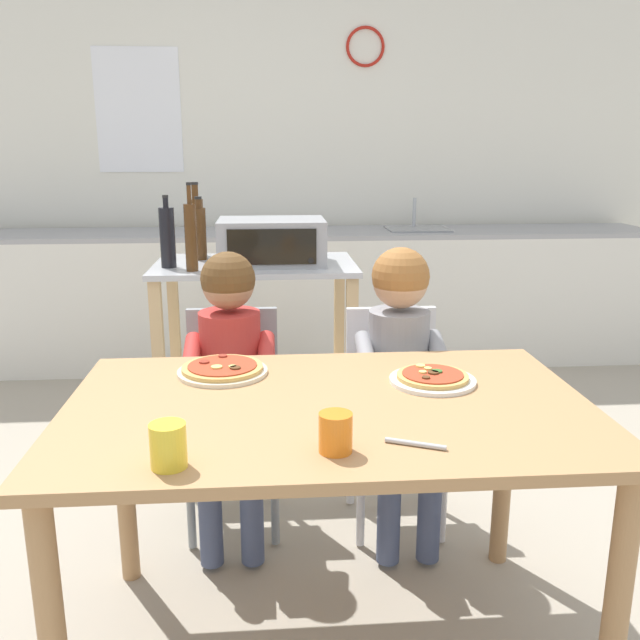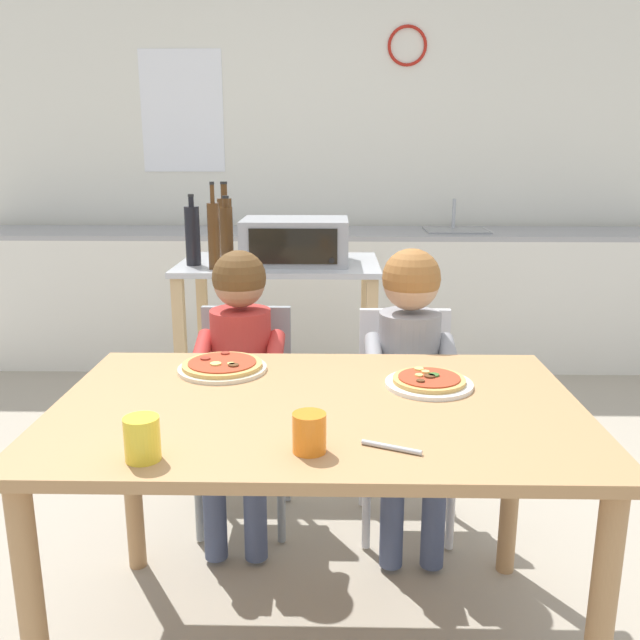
{
  "view_description": "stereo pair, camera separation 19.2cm",
  "coord_description": "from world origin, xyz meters",
  "px_view_note": "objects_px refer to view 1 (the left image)",
  "views": [
    {
      "loc": [
        -0.15,
        -1.66,
        1.41
      ],
      "look_at": [
        0.0,
        0.3,
        0.91
      ],
      "focal_mm": 37.86,
      "sensor_mm": 36.0,
      "label": 1
    },
    {
      "loc": [
        0.04,
        -1.67,
        1.41
      ],
      "look_at": [
        0.0,
        0.3,
        0.91
      ],
      "focal_mm": 37.86,
      "sensor_mm": 36.0,
      "label": 2
    }
  ],
  "objects_px": {
    "child_in_red_shirt": "(230,363)",
    "pizza_plate_white": "(432,378)",
    "pizza_plate_cream": "(222,370)",
    "kitchen_island_cart": "(257,326)",
    "bottle_clear_vinegar": "(191,236)",
    "dining_chair_right": "(394,401)",
    "dining_table": "(329,437)",
    "bottle_tall_green_wine": "(167,237)",
    "dining_chair_left": "(233,402)",
    "bottle_dark_olive_oil": "(196,225)",
    "toaster_oven": "(272,242)",
    "bottle_slim_sauce": "(200,232)",
    "drinking_cup_orange": "(336,433)",
    "drinking_cup_yellow": "(168,445)",
    "child_in_grey_shirt": "(401,356)",
    "serving_spoon": "(415,444)"
  },
  "relations": [
    {
      "from": "child_in_red_shirt",
      "to": "pizza_plate_white",
      "type": "distance_m",
      "value": 0.78
    },
    {
      "from": "pizza_plate_white",
      "to": "pizza_plate_cream",
      "type": "bearing_deg",
      "value": 168.39
    },
    {
      "from": "kitchen_island_cart",
      "to": "bottle_clear_vinegar",
      "type": "height_order",
      "value": "bottle_clear_vinegar"
    },
    {
      "from": "pizza_plate_cream",
      "to": "dining_chair_right",
      "type": "bearing_deg",
      "value": 36.2
    },
    {
      "from": "dining_table",
      "to": "child_in_red_shirt",
      "type": "xyz_separation_m",
      "value": [
        -0.29,
        0.62,
        0.02
      ]
    },
    {
      "from": "dining_table",
      "to": "pizza_plate_cream",
      "type": "relative_size",
      "value": 5.18
    },
    {
      "from": "kitchen_island_cart",
      "to": "pizza_plate_cream",
      "type": "xyz_separation_m",
      "value": [
        -0.08,
        -1.17,
        0.17
      ]
    },
    {
      "from": "dining_table",
      "to": "pizza_plate_white",
      "type": "distance_m",
      "value": 0.36
    },
    {
      "from": "bottle_tall_green_wine",
      "to": "child_in_red_shirt",
      "type": "relative_size",
      "value": 0.3
    },
    {
      "from": "dining_chair_left",
      "to": "dining_chair_right",
      "type": "distance_m",
      "value": 0.61
    },
    {
      "from": "bottle_tall_green_wine",
      "to": "pizza_plate_cream",
      "type": "height_order",
      "value": "bottle_tall_green_wine"
    },
    {
      "from": "kitchen_island_cart",
      "to": "dining_table",
      "type": "bearing_deg",
      "value": -81.52
    },
    {
      "from": "dining_chair_left",
      "to": "bottle_dark_olive_oil",
      "type": "bearing_deg",
      "value": 102.3
    },
    {
      "from": "bottle_dark_olive_oil",
      "to": "dining_chair_left",
      "type": "bearing_deg",
      "value": -77.7
    },
    {
      "from": "toaster_oven",
      "to": "pizza_plate_cream",
      "type": "distance_m",
      "value": 1.17
    },
    {
      "from": "bottle_clear_vinegar",
      "to": "bottle_dark_olive_oil",
      "type": "bearing_deg",
      "value": 92.68
    },
    {
      "from": "bottle_slim_sauce",
      "to": "drinking_cup_orange",
      "type": "bearing_deg",
      "value": -75.92
    },
    {
      "from": "drinking_cup_yellow",
      "to": "child_in_red_shirt",
      "type": "bearing_deg",
      "value": 85.55
    },
    {
      "from": "toaster_oven",
      "to": "pizza_plate_cream",
      "type": "xyz_separation_m",
      "value": [
        -0.16,
        -1.14,
        -0.23
      ]
    },
    {
      "from": "bottle_clear_vinegar",
      "to": "drinking_cup_yellow",
      "type": "bearing_deg",
      "value": -86.02
    },
    {
      "from": "bottle_clear_vinegar",
      "to": "dining_chair_left",
      "type": "distance_m",
      "value": 0.78
    },
    {
      "from": "toaster_oven",
      "to": "drinking_cup_orange",
      "type": "bearing_deg",
      "value": -85.82
    },
    {
      "from": "dining_chair_right",
      "to": "child_in_grey_shirt",
      "type": "relative_size",
      "value": 0.77
    },
    {
      "from": "dining_table",
      "to": "child_in_grey_shirt",
      "type": "bearing_deg",
      "value": 62.15
    },
    {
      "from": "dining_chair_left",
      "to": "serving_spoon",
      "type": "distance_m",
      "value": 1.16
    },
    {
      "from": "toaster_oven",
      "to": "bottle_dark_olive_oil",
      "type": "relative_size",
      "value": 1.35
    },
    {
      "from": "bottle_dark_olive_oil",
      "to": "bottle_tall_green_wine",
      "type": "relative_size",
      "value": 1.12
    },
    {
      "from": "bottle_clear_vinegar",
      "to": "drinking_cup_yellow",
      "type": "distance_m",
      "value": 1.6
    },
    {
      "from": "child_in_red_shirt",
      "to": "pizza_plate_cream",
      "type": "height_order",
      "value": "child_in_red_shirt"
    },
    {
      "from": "toaster_oven",
      "to": "bottle_clear_vinegar",
      "type": "height_order",
      "value": "bottle_clear_vinegar"
    },
    {
      "from": "drinking_cup_yellow",
      "to": "serving_spoon",
      "type": "relative_size",
      "value": 0.69
    },
    {
      "from": "bottle_dark_olive_oil",
      "to": "dining_chair_right",
      "type": "height_order",
      "value": "bottle_dark_olive_oil"
    },
    {
      "from": "bottle_tall_green_wine",
      "to": "drinking_cup_orange",
      "type": "bearing_deg",
      "value": -70.38
    },
    {
      "from": "drinking_cup_orange",
      "to": "pizza_plate_white",
      "type": "bearing_deg",
      "value": 53.07
    },
    {
      "from": "dining_chair_right",
      "to": "drinking_cup_yellow",
      "type": "xyz_separation_m",
      "value": [
        -0.68,
        -1.05,
        0.32
      ]
    },
    {
      "from": "bottle_tall_green_wine",
      "to": "dining_chair_left",
      "type": "height_order",
      "value": "bottle_tall_green_wine"
    },
    {
      "from": "dining_table",
      "to": "kitchen_island_cart",
      "type": "bearing_deg",
      "value": 98.48
    },
    {
      "from": "bottle_clear_vinegar",
      "to": "pizza_plate_white",
      "type": "height_order",
      "value": "bottle_clear_vinegar"
    },
    {
      "from": "bottle_dark_olive_oil",
      "to": "bottle_clear_vinegar",
      "type": "bearing_deg",
      "value": -87.32
    },
    {
      "from": "bottle_clear_vinegar",
      "to": "dining_chair_right",
      "type": "distance_m",
      "value": 1.11
    },
    {
      "from": "pizza_plate_cream",
      "to": "bottle_slim_sauce",
      "type": "bearing_deg",
      "value": 97.88
    },
    {
      "from": "bottle_dark_olive_oil",
      "to": "bottle_tall_green_wine",
      "type": "height_order",
      "value": "bottle_dark_olive_oil"
    },
    {
      "from": "kitchen_island_cart",
      "to": "bottle_dark_olive_oil",
      "type": "bearing_deg",
      "value": 139.33
    },
    {
      "from": "child_in_red_shirt",
      "to": "pizza_plate_white",
      "type": "height_order",
      "value": "child_in_red_shirt"
    },
    {
      "from": "kitchen_island_cart",
      "to": "child_in_grey_shirt",
      "type": "relative_size",
      "value": 0.87
    },
    {
      "from": "bottle_tall_green_wine",
      "to": "dining_chair_right",
      "type": "height_order",
      "value": "bottle_tall_green_wine"
    },
    {
      "from": "pizza_plate_cream",
      "to": "pizza_plate_white",
      "type": "xyz_separation_m",
      "value": [
        0.61,
        -0.12,
        -0.0
      ]
    },
    {
      "from": "bottle_dark_olive_oil",
      "to": "bottle_tall_green_wine",
      "type": "xyz_separation_m",
      "value": [
        -0.09,
        -0.34,
        -0.01
      ]
    },
    {
      "from": "bottle_dark_olive_oil",
      "to": "pizza_plate_cream",
      "type": "distance_m",
      "value": 1.46
    },
    {
      "from": "dining_chair_right",
      "to": "drinking_cup_yellow",
      "type": "height_order",
      "value": "drinking_cup_yellow"
    }
  ]
}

